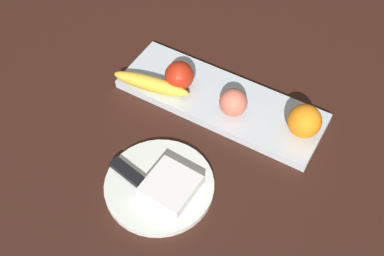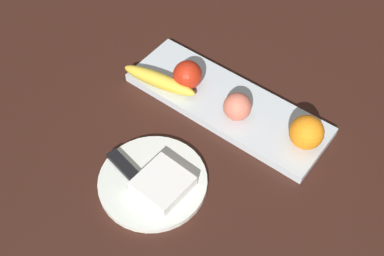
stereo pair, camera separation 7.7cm
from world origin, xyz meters
TOP-DOWN VIEW (x-y plane):
  - ground_plane at (0.00, 0.00)m, footprint 2.40×2.40m
  - fruit_tray at (0.04, 0.02)m, footprint 0.48×0.16m
  - apple at (-0.06, 0.01)m, footprint 0.07×0.07m
  - banana at (-0.11, -0.03)m, footprint 0.19×0.07m
  - orange_near_apple at (0.24, 0.02)m, footprint 0.07×0.07m
  - peach at (0.08, 0.00)m, footprint 0.06×0.06m
  - dinner_plate at (0.04, -0.24)m, footprint 0.22×0.22m
  - folded_napkin at (0.07, -0.24)m, footprint 0.10×0.10m
  - knife at (-0.01, -0.25)m, footprint 0.18×0.05m

SIDE VIEW (x-z plane):
  - ground_plane at x=0.00m, z-range 0.00..0.00m
  - dinner_plate at x=0.04m, z-range 0.00..0.01m
  - fruit_tray at x=0.04m, z-range 0.00..0.02m
  - knife at x=-0.01m, z-range 0.01..0.02m
  - folded_napkin at x=0.07m, z-range 0.01..0.04m
  - banana at x=-0.11m, z-range 0.02..0.06m
  - peach at x=0.08m, z-range 0.02..0.08m
  - apple at x=-0.06m, z-range 0.02..0.09m
  - orange_near_apple at x=0.24m, z-range 0.02..0.09m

